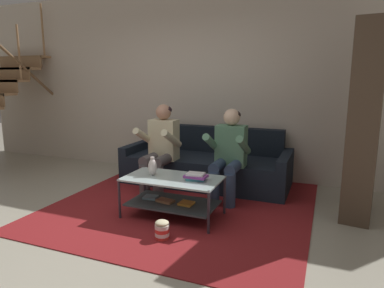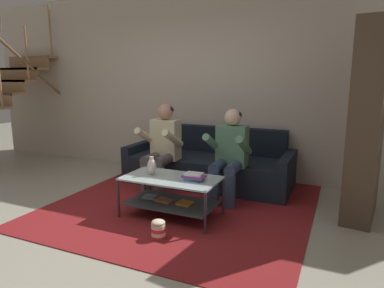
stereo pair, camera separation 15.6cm
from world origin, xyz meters
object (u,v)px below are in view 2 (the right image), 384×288
vase (152,166)px  coffee_table (171,191)px  couch (209,165)px  popcorn_tub (158,229)px  person_seated_right (229,152)px  bookshelf (370,142)px  person_seated_left (162,145)px  book_stack (194,177)px

vase → coffee_table: bearing=-1.2°
couch → popcorn_tub: couch is taller
person_seated_right → coffee_table: bearing=-118.3°
couch → vase: 1.36m
couch → person_seated_right: 0.81m
bookshelf → person_seated_left: bearing=-177.0°
book_stack → bookshelf: bookshelf is taller
person_seated_left → popcorn_tub: bearing=-62.7°
coffee_table → person_seated_right: bearing=61.7°
person_seated_right → vase: (-0.66, -0.77, -0.07)m
person_seated_left → vase: (0.30, -0.78, -0.09)m
person_seated_right → popcorn_tub: person_seated_right is taller
person_seated_left → bookshelf: 2.52m
couch → vase: couch is taller
couch → coffee_table: bearing=-87.3°
bookshelf → book_stack: bearing=-152.0°
couch → person_seated_left: person_seated_left is taller
book_stack → bookshelf: size_ratio=0.11×
coffee_table → couch: bearing=92.7°
person_seated_right → bookshelf: bearing=4.9°
bookshelf → popcorn_tub: (-1.83, -1.45, -0.75)m
person_seated_left → coffee_table: (0.54, -0.78, -0.34)m
person_seated_right → vase: 1.02m
coffee_table → popcorn_tub: coffee_table is taller
bookshelf → popcorn_tub: size_ratio=11.04×
couch → person_seated_left: bearing=-131.6°
person_seated_left → vase: 0.84m
coffee_table → popcorn_tub: size_ratio=5.53×
bookshelf → coffee_table: bearing=-155.1°
person_seated_left → book_stack: 1.13m
coffee_table → book_stack: (0.27, 0.01, 0.19)m
couch → popcorn_tub: size_ratio=12.38×
couch → bookshelf: bearing=-11.4°
vase → book_stack: 0.52m
couch → bookshelf: size_ratio=1.12×
couch → vase: (-0.18, -1.32, 0.28)m
popcorn_tub → bookshelf: bearing=38.4°
person_seated_right → vase: size_ratio=5.47×
vase → person_seated_right: bearing=49.4°
couch → popcorn_tub: (0.20, -1.86, -0.17)m
coffee_table → bookshelf: 2.24m
vase → bookshelf: bearing=22.3°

